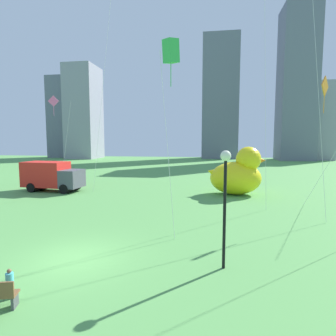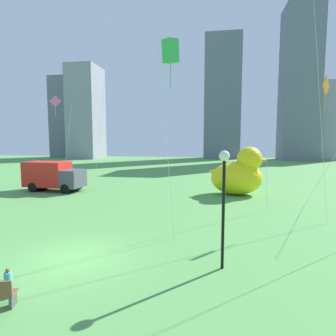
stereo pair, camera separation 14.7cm
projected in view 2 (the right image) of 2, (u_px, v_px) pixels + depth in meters
The scene contains 9 objects.
ground_plane at pixel (73, 259), 11.71m from camera, with size 140.00×140.00×0.00m, color #55974B.
person_child at pixel (8, 281), 8.80m from camera, with size 0.24×0.24×0.96m.
giant_inflatable_duck at pixel (239, 174), 25.26m from camera, with size 5.28×3.38×4.37m.
lamppost at pixel (224, 185), 10.52m from camera, with size 0.40×0.40×4.59m.
box_truck at pixel (53, 176), 27.18m from camera, with size 5.90×2.79×2.85m.
city_skyline at pixel (194, 104), 72.35m from camera, with size 74.04×13.43×36.09m.
kite_pink at pixel (56, 105), 32.90m from camera, with size 2.60×2.13×10.14m.
kite_green at pixel (170, 52), 13.63m from camera, with size 0.96×1.02×9.92m.
kite_orange at pixel (327, 91), 17.69m from camera, with size 3.38×3.51×9.02m.
Camera 2 is at (5.74, -10.48, 4.99)m, focal length 29.80 mm.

